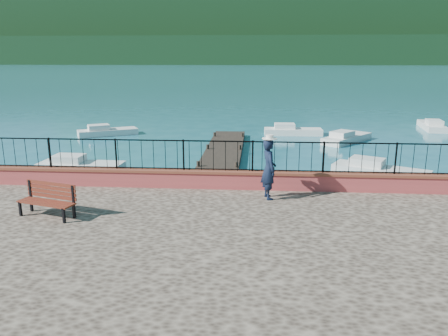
# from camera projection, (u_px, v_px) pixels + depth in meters

# --- Properties ---
(ground) EXTENTS (2000.00, 2000.00, 0.00)m
(ground) POSITION_uv_depth(u_px,v_px,m) (262.00, 280.00, 10.70)
(ground) COLOR #19596B
(ground) RESTS_ON ground
(parapet) EXTENTS (28.00, 0.46, 0.58)m
(parapet) POSITION_uv_depth(u_px,v_px,m) (262.00, 180.00, 13.90)
(parapet) COLOR #B64341
(parapet) RESTS_ON promenade
(railing) EXTENTS (27.00, 0.05, 0.95)m
(railing) POSITION_uv_depth(u_px,v_px,m) (262.00, 157.00, 13.71)
(railing) COLOR black
(railing) RESTS_ON parapet
(dock) EXTENTS (2.00, 16.00, 0.30)m
(dock) POSITION_uv_depth(u_px,v_px,m) (221.00, 160.00, 22.40)
(dock) COLOR #2D231C
(dock) RESTS_ON ground
(far_forest) EXTENTS (900.00, 60.00, 18.00)m
(far_forest) POSITION_uv_depth(u_px,v_px,m) (258.00, 51.00, 298.25)
(far_forest) COLOR black
(far_forest) RESTS_ON ground
(foothills) EXTENTS (900.00, 120.00, 44.00)m
(foothills) POSITION_uv_depth(u_px,v_px,m) (259.00, 35.00, 352.97)
(foothills) COLOR black
(foothills) RESTS_ON ground
(companion_hill) EXTENTS (448.00, 384.00, 180.00)m
(companion_hill) POSITION_uv_depth(u_px,v_px,m) (437.00, 61.00, 535.58)
(companion_hill) COLOR #142D23
(companion_hill) RESTS_ON ground
(park_bench) EXTENTS (1.67, 0.96, 0.88)m
(park_bench) POSITION_uv_depth(u_px,v_px,m) (48.00, 207.00, 11.50)
(park_bench) COLOR black
(park_bench) RESTS_ON promenade
(person) EXTENTS (0.59, 0.75, 1.80)m
(person) POSITION_uv_depth(u_px,v_px,m) (269.00, 169.00, 12.82)
(person) COLOR black
(person) RESTS_ON promenade
(hat) EXTENTS (0.44, 0.44, 0.12)m
(hat) POSITION_uv_depth(u_px,v_px,m) (270.00, 137.00, 12.58)
(hat) COLOR white
(hat) RESTS_ON person
(boat_0) EXTENTS (4.05, 1.48, 0.80)m
(boat_0) POSITION_uv_depth(u_px,v_px,m) (81.00, 163.00, 20.70)
(boat_0) COLOR silver
(boat_0) RESTS_ON ground
(boat_1) EXTENTS (4.32, 3.12, 0.80)m
(boat_1) POSITION_uv_depth(u_px,v_px,m) (381.00, 168.00, 19.82)
(boat_1) COLOR silver
(boat_1) RESTS_ON ground
(boat_2) EXTENTS (3.69, 4.04, 0.80)m
(boat_2) POSITION_uv_depth(u_px,v_px,m) (347.00, 136.00, 27.83)
(boat_2) COLOR silver
(boat_2) RESTS_ON ground
(boat_3) EXTENTS (4.11, 3.03, 0.80)m
(boat_3) POSITION_uv_depth(u_px,v_px,m) (108.00, 130.00, 30.18)
(boat_3) COLOR silver
(boat_3) RESTS_ON ground
(boat_4) EXTENTS (3.99, 1.36, 0.80)m
(boat_4) POSITION_uv_depth(u_px,v_px,m) (293.00, 129.00, 30.44)
(boat_4) COLOR silver
(boat_4) RESTS_ON ground
(boat_5) EXTENTS (1.88, 4.38, 0.80)m
(boat_5) POSITION_uv_depth(u_px,v_px,m) (432.00, 124.00, 32.83)
(boat_5) COLOR silver
(boat_5) RESTS_ON ground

